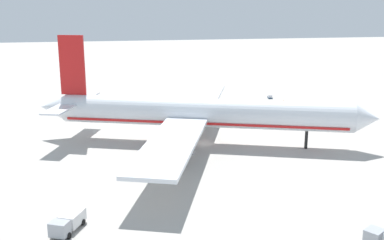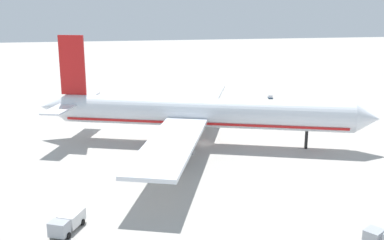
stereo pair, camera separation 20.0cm
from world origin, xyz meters
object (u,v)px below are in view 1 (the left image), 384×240
(airliner, at_px, (198,113))
(baggage_cart_1, at_px, (270,96))
(service_truck_5, at_px, (68,222))
(baggage_cart_0, at_px, (244,104))
(traffic_cone_0, at_px, (284,101))
(baggage_cart_2, at_px, (89,112))

(airliner, relative_size, baggage_cart_1, 22.46)
(service_truck_5, relative_size, baggage_cart_1, 2.00)
(service_truck_5, height_order, baggage_cart_0, service_truck_5)
(baggage_cart_1, height_order, traffic_cone_0, baggage_cart_1)
(airliner, height_order, traffic_cone_0, airliner)
(baggage_cart_2, distance_m, traffic_cone_0, 62.41)
(baggage_cart_2, bearing_deg, traffic_cone_0, 6.14)
(airliner, height_order, baggage_cart_2, airliner)
(airliner, height_order, service_truck_5, airliner)
(service_truck_5, distance_m, baggage_cart_2, 70.59)
(baggage_cart_1, bearing_deg, baggage_cart_2, -168.08)
(airliner, bearing_deg, traffic_cone_0, 47.16)
(service_truck_5, height_order, baggage_cart_2, service_truck_5)
(baggage_cart_0, relative_size, baggage_cart_1, 0.79)
(service_truck_5, xyz_separation_m, baggage_cart_2, (1.39, 70.58, -0.56))
(airliner, xyz_separation_m, traffic_cone_0, (36.96, 39.86, -6.84))
(baggage_cart_0, height_order, traffic_cone_0, traffic_cone_0)
(baggage_cart_1, distance_m, baggage_cart_2, 60.86)
(service_truck_5, bearing_deg, traffic_cone_0, 50.61)
(baggage_cart_2, bearing_deg, baggage_cart_0, 4.91)
(service_truck_5, height_order, baggage_cart_1, service_truck_5)
(baggage_cart_0, relative_size, traffic_cone_0, 4.92)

